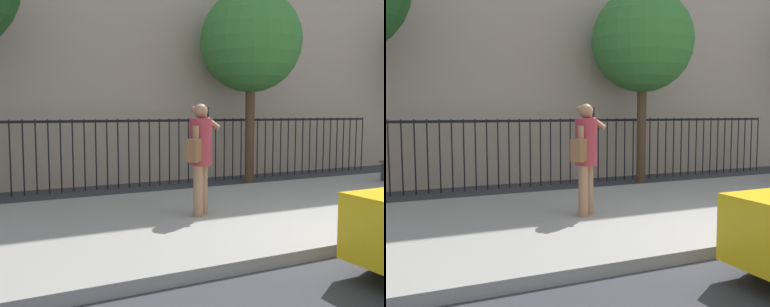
# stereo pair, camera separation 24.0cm
# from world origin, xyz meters

# --- Properties ---
(ground_plane) EXTENTS (60.00, 60.00, 0.00)m
(ground_plane) POSITION_xyz_m (0.00, 0.00, 0.00)
(ground_plane) COLOR #333338
(sidewalk) EXTENTS (28.00, 4.40, 0.15)m
(sidewalk) POSITION_xyz_m (0.00, 2.20, 0.07)
(sidewalk) COLOR gray
(sidewalk) RESTS_ON ground
(iron_fence) EXTENTS (12.03, 0.04, 1.60)m
(iron_fence) POSITION_xyz_m (0.00, 5.90, 1.02)
(iron_fence) COLOR black
(iron_fence) RESTS_ON ground
(pedestrian_on_phone) EXTENTS (0.70, 0.67, 1.73)m
(pedestrian_on_phone) POSITION_xyz_m (-1.51, 2.09, 1.16)
(pedestrian_on_phone) COLOR #936B4C
(pedestrian_on_phone) RESTS_ON sidewalk
(street_tree_near) EXTENTS (2.49, 2.49, 4.73)m
(street_tree_near) POSITION_xyz_m (1.56, 5.35, 3.46)
(street_tree_near) COLOR #4C3823
(street_tree_near) RESTS_ON ground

